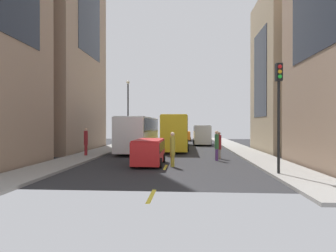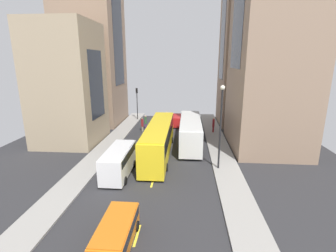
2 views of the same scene
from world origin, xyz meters
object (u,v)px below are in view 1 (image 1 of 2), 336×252
Objects in this scene: streetcar_yellow at (176,129)px; car_red_0 at (149,150)px; car_orange_1 at (185,135)px; delivery_van_white at (202,133)px; pedestrian_crossing_near at (173,148)px; pedestrian_waiting_curb at (219,145)px; pedestrian_walking_far at (217,144)px; city_bus_white at (139,131)px; pedestrian_crossing_mid at (86,140)px; traffic_light_near_corner at (279,97)px.

streetcar_yellow is 13.40m from car_red_0.
streetcar_yellow is 3.17× the size of car_orange_1.
delivery_van_white is 19.39m from car_red_0.
pedestrian_waiting_curb is (3.42, 4.41, -0.07)m from pedestrian_crossing_near.
streetcar_yellow is 11.36m from pedestrian_walking_far.
pedestrian_crossing_near is at bearing -98.43° from delivery_van_white.
pedestrian_crossing_near is at bearing -69.45° from city_bus_white.
pedestrian_crossing_mid is at bearing 145.14° from car_red_0.
traffic_light_near_corner reaches higher than pedestrian_waiting_curb.
traffic_light_near_corner is at bearing -26.50° from car_red_0.
pedestrian_crossing_near is 6.93m from traffic_light_near_corner.
streetcar_yellow is 2.47× the size of traffic_light_near_corner.
delivery_van_white is 22.75m from traffic_light_near_corner.
traffic_light_near_corner is (2.19, -7.24, 2.99)m from pedestrian_waiting_curb.
delivery_van_white is 18.04m from pedestrian_crossing_mid.
car_red_0 is 0.94× the size of car_orange_1.
pedestrian_crossing_mid is (-3.48, -5.50, -0.64)m from city_bus_white.
streetcar_yellow is 10.36m from pedestrian_waiting_curb.
traffic_light_near_corner reaches higher than car_orange_1.
pedestrian_walking_far is (10.43, -1.52, -0.16)m from pedestrian_crossing_mid.
car_red_0 is 1.89× the size of pedestrian_crossing_near.
city_bus_white is 16.27m from traffic_light_near_corner.
streetcar_yellow is (3.59, 3.79, 0.12)m from city_bus_white.
pedestrian_walking_far is at bearing -92.75° from pedestrian_crossing_mid.
delivery_van_white is at bearing 49.85° from pedestrian_waiting_curb.
pedestrian_crossing_mid is at bearing -122.32° from city_bus_white.
pedestrian_walking_far is (3.35, -10.81, -0.92)m from streetcar_yellow.
delivery_van_white is 1.34× the size of car_orange_1.
streetcar_yellow is 3.38× the size of car_red_0.
car_orange_1 is (-2.32, 9.07, -0.61)m from delivery_van_white.
pedestrian_crossing_mid is 0.40× the size of traffic_light_near_corner.
city_bus_white is at bearing -158.27° from pedestrian_walking_far.
delivery_van_white is 1.43× the size of car_red_0.
streetcar_yellow is at bearing -119.52° from delivery_van_white.
streetcar_yellow is 17.97m from traffic_light_near_corner.
pedestrian_walking_far is (3.10, 3.23, 0.04)m from pedestrian_crossing_near.
streetcar_yellow is 14.08m from pedestrian_crossing_near.
city_bus_white is 10.98m from pedestrian_crossing_near.
car_orange_1 is (0.83, 14.64, -1.22)m from streetcar_yellow.
streetcar_yellow reaches higher than car_red_0.
car_red_0 is 1.98× the size of pedestrian_waiting_curb.
pedestrian_waiting_curb is 1.23m from pedestrian_walking_far.
pedestrian_crossing_mid reaches higher than car_red_0.
pedestrian_walking_far reaches higher than car_red_0.
streetcar_yellow is 6.39× the size of pedestrian_crossing_near.
delivery_van_white is 2.71× the size of pedestrian_crossing_near.
city_bus_white is 9.36m from pedestrian_waiting_curb.
car_orange_1 is 25.58m from pedestrian_walking_far.
pedestrian_crossing_near is at bearing -88.98° from streetcar_yellow.
city_bus_white reaches higher than delivery_van_white.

